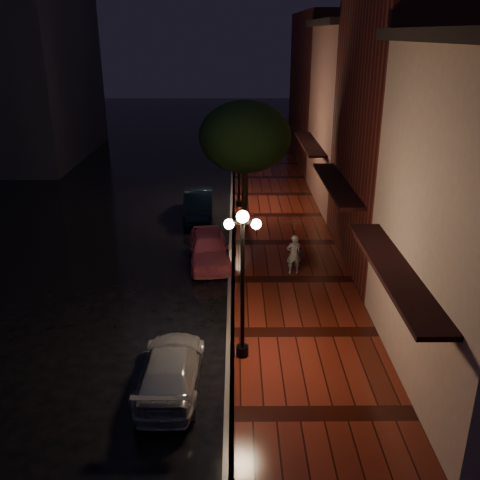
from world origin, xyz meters
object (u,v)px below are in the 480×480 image
(streetlamp_far, at_px, (239,160))
(parking_meter, at_px, (235,239))
(silver_car, at_px, (171,369))
(navy_car, at_px, (199,204))
(pink_car, at_px, (209,248))
(woman_with_umbrella, at_px, (294,238))
(streetlamp_near, at_px, (243,277))
(street_tree, at_px, (245,139))

(streetlamp_far, distance_m, parking_meter, 6.97)
(streetlamp_far, height_order, silver_car, streetlamp_far)
(streetlamp_far, distance_m, navy_car, 3.12)
(streetlamp_far, bearing_deg, pink_car, -100.06)
(woman_with_umbrella, distance_m, parking_meter, 2.86)
(streetlamp_far, bearing_deg, navy_car, -146.83)
(streetlamp_near, distance_m, navy_car, 12.97)
(woman_with_umbrella, height_order, parking_meter, woman_with_umbrella)
(streetlamp_far, height_order, street_tree, street_tree)
(streetlamp_near, bearing_deg, silver_car, -146.50)
(woman_with_umbrella, bearing_deg, street_tree, -76.66)
(pink_car, distance_m, navy_car, 5.86)
(navy_car, distance_m, parking_meter, 5.73)
(pink_car, height_order, parking_meter, parking_meter)
(streetlamp_near, relative_size, streetlamp_far, 1.00)
(pink_car, distance_m, silver_car, 8.12)
(streetlamp_near, height_order, pink_car, streetlamp_near)
(silver_car, bearing_deg, street_tree, -99.13)
(street_tree, distance_m, parking_meter, 5.04)
(navy_car, bearing_deg, silver_car, -91.49)
(navy_car, relative_size, parking_meter, 3.24)
(streetlamp_near, bearing_deg, pink_car, 100.48)
(street_tree, height_order, woman_with_umbrella, street_tree)
(streetlamp_far, xyz_separation_m, street_tree, (0.26, -3.01, 1.64))
(silver_car, distance_m, parking_meter, 8.66)
(street_tree, height_order, pink_car, street_tree)
(street_tree, xyz_separation_m, parking_meter, (-0.46, -3.75, -3.34))
(streetlamp_near, distance_m, silver_car, 3.03)
(streetlamp_far, relative_size, navy_car, 1.07)
(streetlamp_near, xyz_separation_m, navy_car, (-2.04, 12.66, -1.94))
(street_tree, height_order, silver_car, street_tree)
(silver_car, bearing_deg, woman_with_umbrella, -118.96)
(streetlamp_far, height_order, woman_with_umbrella, streetlamp_far)
(navy_car, bearing_deg, streetlamp_far, 30.99)
(streetlamp_far, relative_size, pink_car, 1.11)
(silver_car, xyz_separation_m, woman_with_umbrella, (3.88, 6.79, 1.01))
(pink_car, xyz_separation_m, navy_car, (-0.78, 5.81, 0.00))
(silver_car, relative_size, woman_with_umbrella, 1.80)
(streetlamp_near, distance_m, woman_with_umbrella, 5.99)
(woman_with_umbrella, bearing_deg, silver_car, 55.85)
(pink_car, xyz_separation_m, silver_car, (-0.61, -8.09, -0.10))
(silver_car, bearing_deg, streetlamp_near, -145.73)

